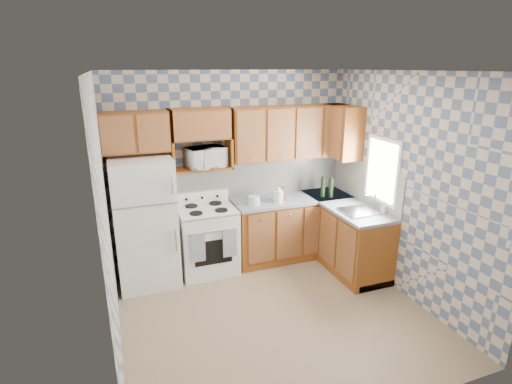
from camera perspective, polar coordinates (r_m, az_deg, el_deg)
floor at (r=4.86m, az=2.64°, el=-16.84°), size 3.40×3.40×0.00m
back_wall at (r=5.69m, az=-3.46°, el=3.33°), size 3.40×0.02×2.70m
right_wall at (r=5.14m, az=20.61°, el=0.63°), size 0.02×3.20×2.70m
backsplash_back at (r=5.85m, az=0.35°, el=2.22°), size 2.60×0.02×0.56m
backsplash_right at (r=5.77m, az=15.28°, el=1.38°), size 0.02×1.60×0.56m
refrigerator at (r=5.30m, az=-15.55°, el=-4.21°), size 0.75×0.70×1.68m
stove_body at (r=5.58m, az=-6.95°, el=-6.89°), size 0.76×0.65×0.90m
cooktop at (r=5.41m, az=-7.13°, el=-2.49°), size 0.76×0.65×0.02m
backguard at (r=5.63m, az=-7.82°, el=-0.68°), size 0.76×0.08×0.17m
dish_towel_left at (r=5.20m, az=-8.29°, el=-7.84°), size 0.19×0.02×0.40m
dish_towel_right at (r=5.29m, az=-3.76°, el=-7.22°), size 0.19×0.02×0.40m
base_cabinets_back at (r=6.00m, az=5.14°, el=-5.12°), size 1.75×0.60×0.88m
base_cabinets_right at (r=5.86m, az=12.36°, el=-6.03°), size 0.60×1.60×0.88m
countertop_back at (r=5.83m, az=5.28°, el=-0.96°), size 1.77×0.63×0.04m
countertop_right at (r=5.70m, az=12.62°, el=-1.79°), size 0.63×1.60×0.04m
upper_cabinets_back at (r=5.73m, az=4.94°, el=8.50°), size 1.75×0.33×0.74m
upper_cabinets_fridge at (r=5.19m, az=-16.93°, el=8.20°), size 0.82×0.33×0.50m
upper_cabinets_right at (r=5.91m, az=12.03°, el=8.46°), size 0.33×0.70×0.74m
microwave_shelf at (r=5.40m, az=-7.74°, el=3.35°), size 0.80×0.33×0.03m
microwave at (r=5.35m, az=-7.25°, el=4.92°), size 0.56×0.45×0.28m
sink at (r=5.42m, az=14.66°, el=-2.68°), size 0.48×0.40×0.03m
window at (r=5.43m, az=17.56°, el=2.93°), size 0.02×0.66×0.86m
bottle_0 at (r=5.88m, az=9.55°, el=0.71°), size 0.06×0.06×0.29m
bottle_1 at (r=5.88m, az=10.68°, el=0.55°), size 0.06×0.06×0.27m
bottle_2 at (r=5.99m, az=10.60°, el=0.77°), size 0.06×0.06×0.25m
knife_block at (r=5.66m, az=3.66°, el=-0.26°), size 0.11×0.11×0.19m
electric_kettle at (r=5.59m, az=3.21°, el=-0.63°), size 0.13×0.13×0.17m
food_containers at (r=5.50m, az=-0.33°, el=-1.19°), size 0.18×0.18×0.12m
soap_bottle at (r=5.39m, az=17.71°, el=-2.17°), size 0.06×0.06×0.17m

